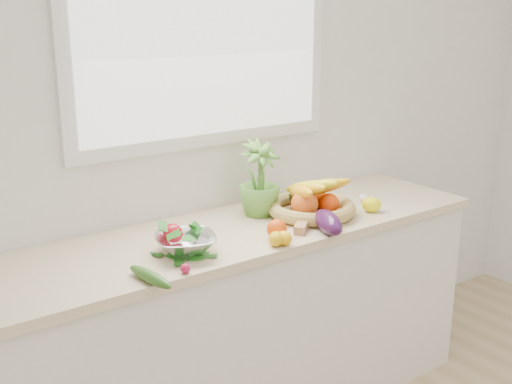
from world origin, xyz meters
TOP-DOWN VIEW (x-y plane):
  - back_wall at (0.00, 2.25)m, footprint 4.50×0.02m
  - counter_cabinet at (0.00, 1.95)m, footprint 2.20×0.58m
  - countertop at (0.00, 1.95)m, footprint 2.24×0.62m
  - window_frame at (0.00, 2.23)m, footprint 1.30×0.03m
  - window_pane at (0.00, 2.21)m, footprint 1.18×0.01m
  - orange_loose at (0.02, 1.75)m, footprint 0.09×0.09m
  - lemon_a at (0.01, 1.68)m, footprint 0.06×0.08m
  - lemon_b at (-0.03, 1.69)m, footprint 0.09×0.09m
  - lemon_c at (0.58, 1.78)m, footprint 0.11×0.11m
  - apple at (-0.35, 1.93)m, footprint 0.12×0.12m
  - ginger at (0.16, 1.76)m, footprint 0.12×0.11m
  - garlic_a at (0.36, 1.83)m, footprint 0.06×0.06m
  - garlic_b at (0.46, 2.00)m, footprint 0.06×0.06m
  - garlic_c at (0.66, 1.90)m, footprint 0.05×0.05m
  - eggplant at (0.24, 1.69)m, footprint 0.16×0.24m
  - cucumber at (-0.58, 1.67)m, footprint 0.07×0.24m
  - radish at (-0.44, 1.67)m, footprint 0.05×0.05m
  - potted_herb at (0.15, 2.05)m, footprint 0.20×0.20m
  - fruit_basket at (0.33, 1.90)m, footprint 0.51×0.51m
  - colander_with_spinach at (-0.35, 1.83)m, footprint 0.29×0.29m

SIDE VIEW (x-z plane):
  - counter_cabinet at x=0.00m, z-range 0.00..0.86m
  - countertop at x=0.00m, z-range 0.86..0.90m
  - radish at x=-0.44m, z-range 0.90..0.94m
  - ginger at x=0.16m, z-range 0.90..0.94m
  - garlic_c at x=0.66m, z-range 0.90..0.94m
  - garlic_a at x=0.36m, z-range 0.90..0.94m
  - cucumber at x=-0.58m, z-range 0.90..0.94m
  - garlic_b at x=0.46m, z-range 0.90..0.95m
  - lemon_a at x=0.01m, z-range 0.90..0.96m
  - lemon_b at x=-0.03m, z-range 0.90..0.96m
  - lemon_c at x=0.58m, z-range 0.90..0.97m
  - orange_loose at x=0.02m, z-range 0.90..0.98m
  - apple at x=-0.35m, z-range 0.90..0.99m
  - eggplant at x=0.24m, z-range 0.90..0.99m
  - fruit_basket at x=0.33m, z-range 0.86..1.05m
  - colander_with_spinach at x=-0.35m, z-range 0.90..1.02m
  - potted_herb at x=0.15m, z-range 0.90..1.23m
  - back_wall at x=0.00m, z-range 0.00..2.70m
  - window_frame at x=0.00m, z-range 1.20..2.30m
  - window_pane at x=0.00m, z-range 1.26..2.24m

